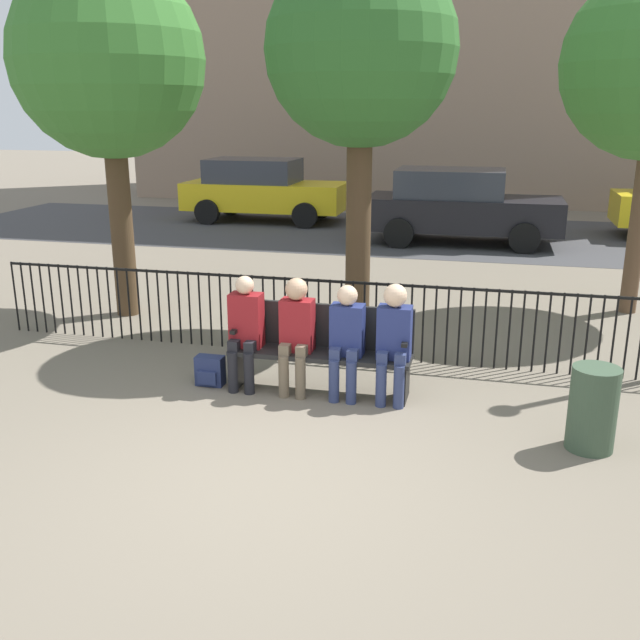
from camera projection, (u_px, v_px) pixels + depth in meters
ground_plane at (267, 475)px, 5.88m from camera, size 80.00×80.00×0.00m
park_bench at (322, 345)px, 7.54m from camera, size 1.92×0.45×0.92m
seated_person_0 at (245, 327)px, 7.54m from camera, size 0.34×0.39×1.23m
seated_person_1 at (296, 329)px, 7.41m from camera, size 0.34×0.39×1.24m
seated_person_2 at (346, 335)px, 7.30m from camera, size 0.34×0.39×1.19m
seated_person_3 at (394, 336)px, 7.18m from camera, size 0.34×0.39×1.23m
backpack at (210, 371)px, 7.75m from camera, size 0.30×0.20×0.33m
fence_railing at (342, 312)px, 8.53m from camera, size 9.01×0.03×0.95m
tree_1 at (361, 53)px, 8.59m from camera, size 2.35×2.35×4.76m
tree_2 at (108, 63)px, 9.48m from camera, size 2.59×2.59×4.81m
street_surface at (420, 234)px, 17.05m from camera, size 24.00×6.00×0.01m
parked_car_1 at (262, 189)px, 18.72m from camera, size 4.20×1.94×1.62m
parked_car_2 at (460, 205)px, 15.65m from camera, size 4.20×1.94×1.62m
trash_bin at (593, 409)px, 6.24m from camera, size 0.42×0.42×0.76m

